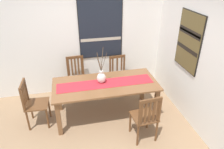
% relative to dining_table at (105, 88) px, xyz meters
% --- Properties ---
extents(ground_plane, '(6.40, 6.40, 0.03)m').
position_rel_dining_table_xyz_m(ground_plane, '(-0.21, -0.65, -0.68)').
color(ground_plane, '#8E7051').
extents(wall_back, '(6.40, 0.12, 2.70)m').
position_rel_dining_table_xyz_m(wall_back, '(-0.21, 1.21, 0.69)').
color(wall_back, silver).
rests_on(wall_back, ground_plane).
extents(wall_side, '(0.12, 6.40, 2.70)m').
position_rel_dining_table_xyz_m(wall_side, '(1.65, -0.65, 0.69)').
color(wall_side, silver).
rests_on(wall_side, ground_plane).
extents(dining_table, '(2.06, 0.94, 0.77)m').
position_rel_dining_table_xyz_m(dining_table, '(0.00, 0.00, 0.00)').
color(dining_table, brown).
rests_on(dining_table, ground_plane).
extents(table_runner, '(1.89, 0.36, 0.01)m').
position_rel_dining_table_xyz_m(table_runner, '(0.00, 0.00, 0.10)').
color(table_runner, '#B7232D').
rests_on(table_runner, dining_table).
extents(centerpiece_vase, '(0.22, 0.24, 0.76)m').
position_rel_dining_table_xyz_m(centerpiece_vase, '(-0.07, 0.04, 0.23)').
color(centerpiece_vase, silver).
rests_on(centerpiece_vase, dining_table).
extents(chair_0, '(0.44, 0.44, 0.96)m').
position_rel_dining_table_xyz_m(chair_0, '(-1.40, 0.02, -0.16)').
color(chair_0, brown).
rests_on(chair_0, ground_plane).
extents(chair_1, '(0.45, 0.45, 0.97)m').
position_rel_dining_table_xyz_m(chair_1, '(0.55, -0.84, -0.16)').
color(chair_1, brown).
rests_on(chair_1, ground_plane).
extents(chair_2, '(0.45, 0.45, 0.98)m').
position_rel_dining_table_xyz_m(chair_2, '(-0.52, 0.87, -0.15)').
color(chair_2, brown).
rests_on(chair_2, ground_plane).
extents(chair_3, '(0.45, 0.45, 0.91)m').
position_rel_dining_table_xyz_m(chair_3, '(0.49, 0.84, -0.18)').
color(chair_3, brown).
rests_on(chair_3, ground_plane).
extents(painting_on_back_wall, '(1.01, 0.05, 1.34)m').
position_rel_dining_table_xyz_m(painting_on_back_wall, '(0.13, 1.15, 0.85)').
color(painting_on_back_wall, black).
extents(painting_on_side_wall, '(0.05, 0.77, 1.11)m').
position_rel_dining_table_xyz_m(painting_on_side_wall, '(1.58, -0.15, 0.90)').
color(painting_on_side_wall, black).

